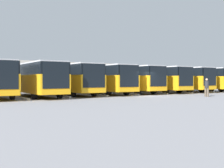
# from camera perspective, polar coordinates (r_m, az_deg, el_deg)

# --- Properties ---
(ground_plane) EXTENTS (600.00, 600.00, 0.00)m
(ground_plane) POSITION_cam_1_polar(r_m,az_deg,el_deg) (29.13, 7.35, -2.41)
(ground_plane) COLOR gray
(bus_0) EXTENTS (3.06, 11.44, 3.26)m
(bus_0) POSITION_cam_1_polar(r_m,az_deg,el_deg) (42.92, 16.70, 1.06)
(bus_0) COLOR orange
(bus_0) RESTS_ON ground_plane
(curb_divider_0) EXTENTS (0.48, 5.81, 0.15)m
(curb_divider_0) POSITION_cam_1_polar(r_m,az_deg,el_deg) (40.33, 16.77, -1.42)
(curb_divider_0) COLOR #B2B2AD
(curb_divider_0) RESTS_ON ground_plane
(bus_1) EXTENTS (3.06, 11.44, 3.26)m
(bus_1) POSITION_cam_1_polar(r_m,az_deg,el_deg) (39.97, 12.91, 1.08)
(bus_1) COLOR orange
(bus_1) RESTS_ON ground_plane
(curb_divider_1) EXTENTS (0.48, 5.81, 0.15)m
(curb_divider_1) POSITION_cam_1_polar(r_m,az_deg,el_deg) (37.39, 12.73, -1.58)
(curb_divider_1) COLOR #B2B2AD
(curb_divider_1) RESTS_ON ground_plane
(bus_2) EXTENTS (3.06, 11.44, 3.26)m
(bus_2) POSITION_cam_1_polar(r_m,az_deg,el_deg) (37.28, 8.46, 1.11)
(bus_2) COLOR orange
(bus_2) RESTS_ON ground_plane
(curb_divider_2) EXTENTS (0.48, 5.81, 0.15)m
(curb_divider_2) POSITION_cam_1_polar(r_m,az_deg,el_deg) (34.72, 7.94, -1.76)
(curb_divider_2) COLOR #B2B2AD
(curb_divider_2) RESTS_ON ground_plane
(bus_3) EXTENTS (3.06, 11.44, 3.26)m
(bus_3) POSITION_cam_1_polar(r_m,az_deg,el_deg) (34.93, 3.25, 1.14)
(bus_3) COLOR orange
(bus_3) RESTS_ON ground_plane
(curb_divider_3) EXTENTS (0.48, 5.81, 0.15)m
(curb_divider_3) POSITION_cam_1_polar(r_m,az_deg,el_deg) (32.42, 2.28, -1.94)
(curb_divider_3) COLOR #B2B2AD
(curb_divider_3) RESTS_ON ground_plane
(bus_4) EXTENTS (3.06, 11.44, 3.26)m
(bus_4) POSITION_cam_1_polar(r_m,az_deg,el_deg) (32.57, -2.28, 1.15)
(bus_4) COLOR orange
(bus_4) RESTS_ON ground_plane
(curb_divider_4) EXTENTS (0.48, 5.81, 0.15)m
(curb_divider_4) POSITION_cam_1_polar(r_m,az_deg,el_deg) (30.13, -3.78, -2.15)
(curb_divider_4) COLOR #B2B2AD
(curb_divider_4) RESTS_ON ground_plane
(bus_5) EXTENTS (3.06, 11.44, 3.26)m
(bus_5) POSITION_cam_1_polar(r_m,az_deg,el_deg) (30.69, -8.72, 1.16)
(bus_5) COLOR orange
(bus_5) RESTS_ON ground_plane
(curb_divider_5) EXTENTS (0.48, 5.81, 0.15)m
(curb_divider_5) POSITION_cam_1_polar(r_m,az_deg,el_deg) (28.37, -10.87, -2.36)
(curb_divider_5) COLOR #B2B2AD
(curb_divider_5) RESTS_ON ground_plane
(bus_6) EXTENTS (3.06, 11.44, 3.26)m
(bus_6) POSITION_cam_1_polar(r_m,az_deg,el_deg) (28.47, -15.36, 1.16)
(bus_6) COLOR orange
(bus_6) RESTS_ON ground_plane
(curb_divider_6) EXTENTS (0.48, 5.81, 0.15)m
(curb_divider_6) POSITION_cam_1_polar(r_m,az_deg,el_deg) (26.30, -18.26, -2.64)
(curb_divider_6) COLOR #B2B2AD
(curb_divider_6) RESTS_ON ground_plane
(pedestrian) EXTENTS (0.54, 0.54, 1.80)m
(pedestrian) POSITION_cam_1_polar(r_m,az_deg,el_deg) (29.08, 18.69, -0.55)
(pedestrian) COLOR brown
(pedestrian) RESTS_ON ground_plane
(station_building) EXTENTS (25.70, 15.20, 4.38)m
(station_building) POSITION_cam_1_polar(r_m,az_deg,el_deg) (49.04, -11.34, 1.51)
(station_building) COLOR beige
(station_building) RESTS_ON ground_plane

